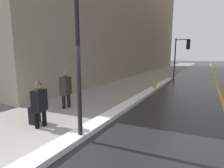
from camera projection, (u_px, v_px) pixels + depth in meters
name	position (u px, v px, depth m)	size (l,w,h in m)	color
ground_plane	(46.00, 154.00, 4.09)	(160.00, 160.00, 0.00)	#232326
sidewalk_slab	(149.00, 78.00, 18.04)	(4.00, 80.00, 0.01)	gray
road_centre_stripe	(216.00, 82.00, 15.22)	(0.16, 80.00, 0.00)	gold
snow_bank_curb	(143.00, 95.00, 9.81)	(0.53, 16.26, 0.16)	white
lamp_post	(77.00, 36.00, 4.32)	(0.28, 0.28, 4.55)	black
traffic_light_near	(183.00, 50.00, 16.10)	(1.31, 0.32, 3.87)	black
pedestrian_in_fedora	(39.00, 102.00, 5.46)	(0.39, 0.53, 1.53)	black
pedestrian_in_glasses	(66.00, 88.00, 7.50)	(0.43, 0.58, 1.61)	black
rolling_suitcase	(35.00, 115.00, 5.88)	(0.31, 0.41, 0.95)	black
fire_hydrant	(155.00, 85.00, 11.38)	(0.20, 0.20, 0.70)	gold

